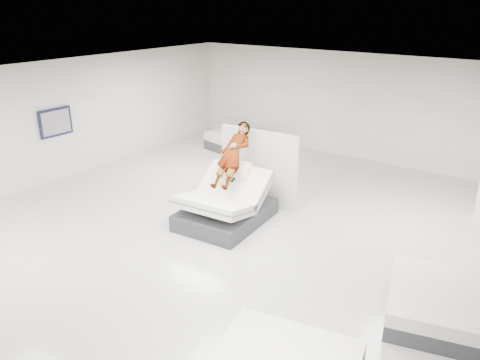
{
  "coord_description": "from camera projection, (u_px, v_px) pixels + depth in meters",
  "views": [
    {
      "loc": [
        5.16,
        -6.39,
        4.64
      ],
      "look_at": [
        -0.39,
        1.21,
        1.0
      ],
      "focal_mm": 35.0,
      "sensor_mm": 36.0,
      "label": 1
    }
  ],
  "objects": [
    {
      "name": "divider_panel",
      "position": [
        259.0,
        167.0,
        11.1
      ],
      "size": [
        2.02,
        0.26,
        1.83
      ],
      "primitive_type": "cube",
      "rotation": [
        0.0,
        0.0,
        0.08
      ],
      "color": "silver",
      "rests_on": "floor"
    },
    {
      "name": "person",
      "position": [
        233.0,
        165.0,
        10.23
      ],
      "size": [
        0.73,
        1.5,
        1.46
      ],
      "primitive_type": "imported",
      "rotation": [
        0.78,
        0.0,
        0.09
      ],
      "color": "slate",
      "rests_on": "hero_bed"
    },
    {
      "name": "hero_bed",
      "position": [
        226.0,
        206.0,
        10.29
      ],
      "size": [
        1.73,
        2.19,
        1.26
      ],
      "color": "#37383D",
      "rests_on": "floor"
    },
    {
      "name": "wall_poster",
      "position": [
        56.0,
        122.0,
        12.39
      ],
      "size": [
        0.06,
        0.95,
        0.75
      ],
      "color": "black",
      "rests_on": "wall_left"
    },
    {
      "name": "flat_bed_right_far",
      "position": [
        434.0,
        303.0,
        7.24
      ],
      "size": [
        1.75,
        2.07,
        0.49
      ],
      "color": "#37383D",
      "rests_on": "floor"
    },
    {
      "name": "flat_bed_left_far",
      "position": [
        242.0,
        142.0,
        15.25
      ],
      "size": [
        2.34,
        1.94,
        0.57
      ],
      "color": "#37383D",
      "rests_on": "floor"
    },
    {
      "name": "remote",
      "position": [
        233.0,
        180.0,
        9.92
      ],
      "size": [
        0.06,
        0.15,
        0.08
      ],
      "primitive_type": "cube",
      "rotation": [
        0.35,
        0.0,
        0.09
      ],
      "color": "black",
      "rests_on": "person"
    },
    {
      "name": "room",
      "position": [
        219.0,
        173.0,
        8.75
      ],
      "size": [
        14.0,
        14.04,
        3.2
      ],
      "color": "beige",
      "rests_on": "ground"
    }
  ]
}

